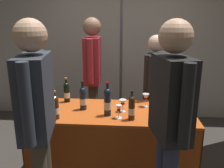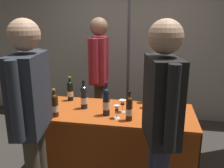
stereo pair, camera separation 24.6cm
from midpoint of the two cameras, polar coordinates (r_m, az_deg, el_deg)
The scene contains 16 objects.
back_partition at distance 4.21m, azimuth 0.30°, elevation 10.70°, with size 6.11×0.12×2.80m, color #9E998E.
tasting_table at distance 2.66m, azimuth -2.70°, elevation -11.48°, with size 1.75×0.73×0.79m.
featured_wine_bottle at distance 2.39m, azimuth -4.06°, elevation -4.30°, with size 0.07×0.07×0.35m.
display_bottle_0 at distance 2.85m, azimuth -13.38°, elevation -1.94°, with size 0.07×0.07×0.30m.
display_bottle_1 at distance 2.29m, azimuth 1.72°, elevation -5.79°, with size 0.07×0.07×0.29m.
display_bottle_2 at distance 2.58m, azimuth -9.78°, elevation -3.36°, with size 0.07×0.07×0.32m.
display_bottle_3 at distance 2.41m, azimuth -16.51°, elevation -5.42°, with size 0.07×0.07×0.29m.
wine_glass_near_vendor at distance 2.65m, azimuth 5.58°, elevation -3.29°, with size 0.08×0.08×0.15m.
wine_glass_mid at distance 2.49m, azimuth -0.20°, elevation -4.59°, with size 0.08×0.08×0.14m.
wine_glass_near_taster at distance 2.34m, azimuth -1.38°, elevation -6.11°, with size 0.07×0.07×0.14m.
flower_vase at distance 2.50m, azimuth -20.29°, elevation -4.78°, with size 0.09×0.09×0.40m.
vendor_presenter at distance 3.10m, azimuth 8.04°, elevation 0.09°, with size 0.31×0.60×1.56m.
vendor_assistant at distance 3.30m, azimuth -6.79°, elevation 3.63°, with size 0.24×0.60×1.78m.
taster_foreground_right at distance 1.95m, azimuth -21.24°, elevation -5.97°, with size 0.29×0.63×1.76m.
taster_foreground_left at distance 1.80m, azimuth 10.16°, elevation -7.21°, with size 0.29×0.56×1.76m.
booth_signpost at distance 3.39m, azimuth 0.17°, elevation 9.33°, with size 0.48×0.04×2.35m.
Camera 1 is at (0.19, -2.36, 1.75)m, focal length 37.68 mm.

